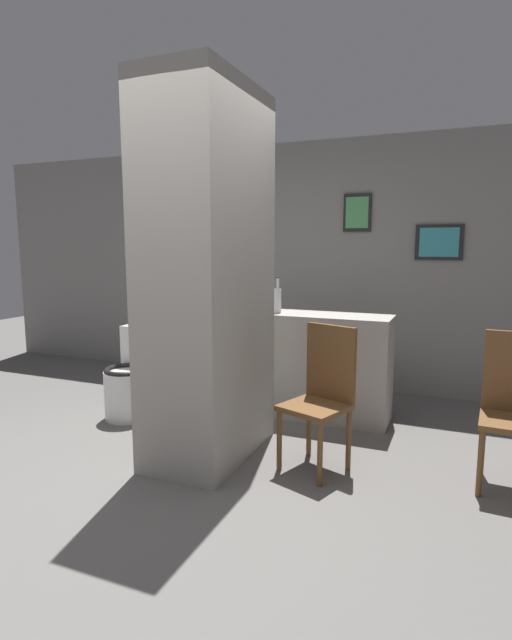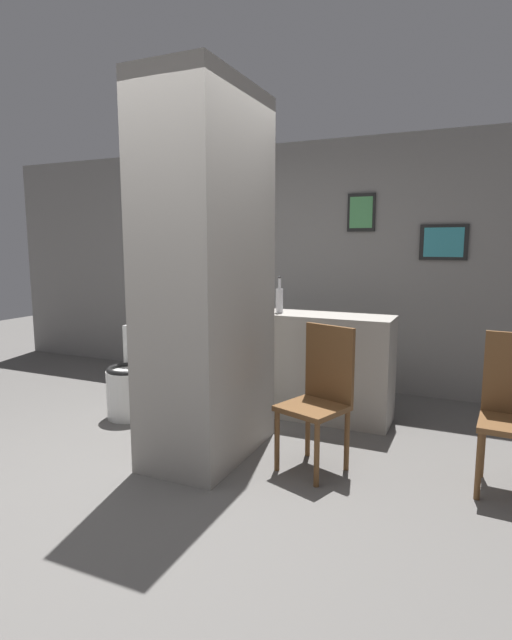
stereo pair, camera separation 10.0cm
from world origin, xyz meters
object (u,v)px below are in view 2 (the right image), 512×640
Objects in this scene: chair_near_pillar at (320,393)px; bottle_tall at (279,299)px; toilet at (134,379)px; bicycle at (210,362)px.

chair_near_pillar is 3.00× the size of bottle_tall.
bottle_tall reaches higher than toilet.
chair_near_pillar is 1.88m from bicycle.
chair_near_pillar is 1.26m from bottle_tall.
bottle_tall is (0.83, -0.20, 0.69)m from bicycle.
toilet is at bearing -153.70° from bottle_tall.
toilet is 1.49m from bottle_tall.
bottle_tall is at bearing -13.32° from bicycle.
bottle_tall reaches higher than chair_near_pillar.
chair_near_pillar is at bearing -36.94° from bicycle.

